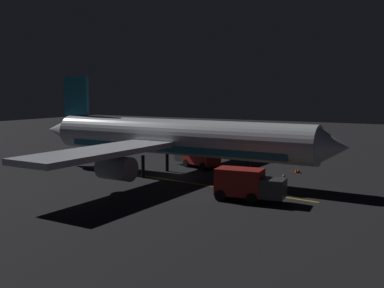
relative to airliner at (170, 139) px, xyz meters
name	(u,v)px	position (x,y,z in m)	size (l,w,h in m)	color
ground_plane	(175,178)	(0.02, 0.59, -4.00)	(180.00, 180.00, 0.20)	black
apron_guide_stripe	(199,184)	(2.21, 4.59, -3.90)	(0.24, 23.51, 0.01)	gold
airliner	(170,139)	(0.00, 0.00, 0.00)	(35.02, 35.89, 10.49)	silver
baggage_truck	(246,185)	(6.06, 11.03, -2.61)	(2.75, 5.69, 2.58)	maroon
catering_truck	(198,156)	(-6.24, -0.11, -2.60)	(4.43, 6.60, 2.53)	maroon
ground_crew_worker	(284,185)	(2.51, 12.95, -3.02)	(0.40, 0.40, 1.74)	black
traffic_cone_near_left	(299,170)	(-8.41, 11.05, -3.65)	(0.50, 0.50, 0.55)	#EA590F
traffic_cone_near_right	(296,171)	(-8.22, 10.86, -3.65)	(0.50, 0.50, 0.55)	#EA590F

